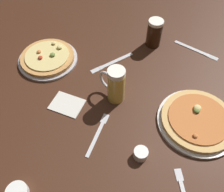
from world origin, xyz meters
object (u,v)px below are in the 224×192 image
object	(u,v)px
ramekin_butter	(141,154)
beer_mug_amber	(155,33)
pizza_plate_far	(48,58)
knife_spare	(196,50)
knife_right	(112,63)
beer_mug_dark	(115,85)
pizza_plate_near	(198,120)
fork_spare	(98,133)
napkin_folded	(67,104)

from	to	relation	value
ramekin_butter	beer_mug_amber	bearing A→B (deg)	86.94
pizza_plate_far	ramekin_butter	bearing A→B (deg)	-43.24
knife_spare	pizza_plate_far	bearing A→B (deg)	-167.57
knife_right	knife_spare	bearing A→B (deg)	18.69
beer_mug_dark	knife_right	size ratio (longest dim) A/B	0.87
ramekin_butter	knife_right	bearing A→B (deg)	109.14
pizza_plate_near	beer_mug_amber	xyz separation A→B (m)	(-0.19, 0.46, 0.05)
knife_right	beer_mug_dark	bearing A→B (deg)	-79.40
fork_spare	napkin_folded	bearing A→B (deg)	141.50
beer_mug_amber	napkin_folded	distance (m)	0.57
beer_mug_dark	beer_mug_amber	bearing A→B (deg)	67.22
beer_mug_amber	fork_spare	size ratio (longest dim) A/B	0.72
pizza_plate_near	pizza_plate_far	xyz separation A→B (m)	(-0.70, 0.28, 0.00)
pizza_plate_near	ramekin_butter	world-z (taller)	pizza_plate_near
beer_mug_dark	knife_spare	distance (m)	0.52
pizza_plate_near	pizza_plate_far	bearing A→B (deg)	158.39
ramekin_butter	pizza_plate_near	bearing A→B (deg)	38.15
pizza_plate_far	beer_mug_dark	distance (m)	0.40
beer_mug_amber	beer_mug_dark	bearing A→B (deg)	-112.78
pizza_plate_near	ramekin_butter	bearing A→B (deg)	-141.85
beer_mug_dark	fork_spare	world-z (taller)	beer_mug_dark
pizza_plate_far	beer_mug_amber	world-z (taller)	beer_mug_amber
beer_mug_amber	fork_spare	xyz separation A→B (m)	(-0.20, -0.56, -0.07)
pizza_plate_near	knife_spare	distance (m)	0.44
pizza_plate_near	knife_right	world-z (taller)	pizza_plate_near
pizza_plate_near	fork_spare	distance (m)	0.40
ramekin_butter	napkin_folded	bearing A→B (deg)	148.81
pizza_plate_far	knife_spare	size ratio (longest dim) A/B	1.33
ramekin_butter	knife_right	xyz separation A→B (m)	(-0.16, 0.47, -0.02)
fork_spare	knife_spare	world-z (taller)	same
beer_mug_dark	knife_right	world-z (taller)	beer_mug_dark
napkin_folded	knife_right	xyz separation A→B (m)	(0.16, 0.27, -0.00)
beer_mug_dark	ramekin_butter	world-z (taller)	beer_mug_dark
knife_spare	beer_mug_dark	bearing A→B (deg)	-137.42
beer_mug_dark	beer_mug_amber	world-z (taller)	beer_mug_dark
beer_mug_dark	napkin_folded	world-z (taller)	beer_mug_dark
knife_right	knife_spare	xyz separation A→B (m)	(0.42, 0.14, 0.00)
beer_mug_dark	beer_mug_amber	distance (m)	0.41
beer_mug_amber	knife_spare	xyz separation A→B (m)	(0.22, -0.03, -0.07)
knife_right	fork_spare	xyz separation A→B (m)	(-0.01, -0.39, 0.00)
napkin_folded	fork_spare	xyz separation A→B (m)	(0.15, -0.12, -0.00)
beer_mug_amber	knife_right	world-z (taller)	beer_mug_amber
napkin_folded	knife_right	size ratio (longest dim) A/B	0.69
ramekin_butter	pizza_plate_far	bearing A→B (deg)	136.76
pizza_plate_near	knife_right	size ratio (longest dim) A/B	1.64
pizza_plate_near	napkin_folded	distance (m)	0.54
beer_mug_amber	pizza_plate_near	bearing A→B (deg)	-68.24
napkin_folded	fork_spare	size ratio (longest dim) A/B	0.67
beer_mug_dark	knife_spare	world-z (taller)	beer_mug_dark
pizza_plate_far	knife_right	world-z (taller)	pizza_plate_far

